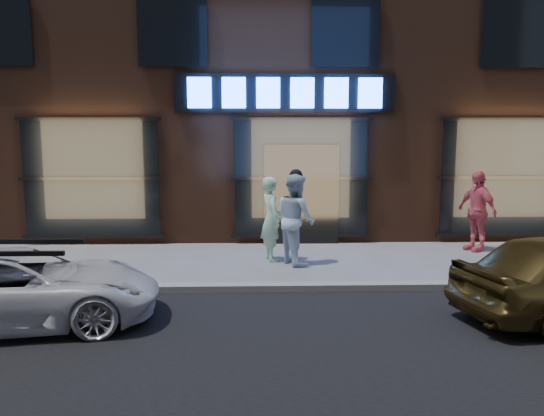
{
  "coord_description": "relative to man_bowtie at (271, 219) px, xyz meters",
  "views": [
    {
      "loc": [
        -1.08,
        -8.74,
        2.64
      ],
      "look_at": [
        -0.78,
        1.6,
        1.2
      ],
      "focal_mm": 35.0,
      "sensor_mm": 36.0,
      "label": 1
    }
  ],
  "objects": [
    {
      "name": "man_cap",
      "position": [
        0.49,
        -0.28,
        0.05
      ],
      "size": [
        1.01,
        1.11,
        1.86
      ],
      "primitive_type": "imported",
      "rotation": [
        0.0,
        0.0,
        1.99
      ],
      "color": "white",
      "rests_on": "ground"
    },
    {
      "name": "ground",
      "position": [
        0.78,
        -2.21,
        -0.88
      ],
      "size": [
        90.0,
        90.0,
        0.0
      ],
      "primitive_type": "plane",
      "color": "slate",
      "rests_on": "ground"
    },
    {
      "name": "curb",
      "position": [
        0.78,
        -2.21,
        -0.82
      ],
      "size": [
        60.0,
        0.25,
        0.12
      ],
      "primitive_type": "cube",
      "color": "gray",
      "rests_on": "ground"
    },
    {
      "name": "man_bowtie",
      "position": [
        0.0,
        0.0,
        0.0
      ],
      "size": [
        0.58,
        0.73,
        1.77
      ],
      "primitive_type": "imported",
      "rotation": [
        0.0,
        0.0,
        1.84
      ],
      "color": "#C0FCD5",
      "rests_on": "ground"
    },
    {
      "name": "white_suv",
      "position": [
        -3.61,
        -3.75,
        -0.35
      ],
      "size": [
        4.07,
        2.41,
        1.06
      ],
      "primitive_type": "imported",
      "rotation": [
        0.0,
        0.0,
        1.75
      ],
      "color": "silver",
      "rests_on": "ground"
    },
    {
      "name": "passerby",
      "position": [
        4.7,
        0.82,
        0.03
      ],
      "size": [
        0.82,
        1.16,
        1.83
      ],
      "primitive_type": "imported",
      "rotation": [
        0.0,
        0.0,
        -1.18
      ],
      "color": "#EA606D",
      "rests_on": "ground"
    },
    {
      "name": "storefront_building",
      "position": [
        0.77,
        5.78,
        4.26
      ],
      "size": [
        30.2,
        8.28,
        10.3
      ],
      "color": "#54301E",
      "rests_on": "ground"
    }
  ]
}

